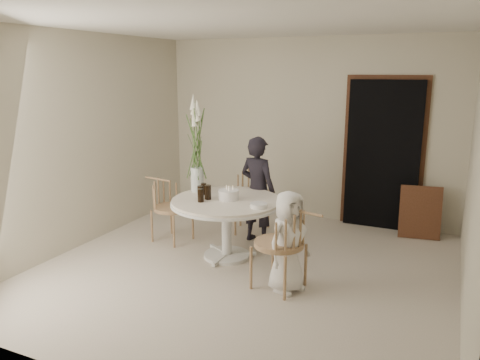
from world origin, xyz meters
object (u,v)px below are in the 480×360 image
at_px(chair_left, 165,200).
at_px(flower_vase, 197,146).
at_px(chair_far, 254,190).
at_px(chair_right, 290,238).
at_px(boy, 288,242).
at_px(birthday_cake, 229,195).
at_px(table, 227,208).
at_px(girl, 258,190).

distance_m(chair_left, flower_vase, 0.93).
distance_m(chair_far, chair_right, 1.97).
height_order(boy, flower_vase, flower_vase).
relative_size(birthday_cake, flower_vase, 0.20).
relative_size(table, flower_vase, 1.09).
height_order(chair_right, chair_left, chair_right).
bearing_deg(birthday_cake, table, -174.68).
bearing_deg(boy, chair_far, 57.91).
xyz_separation_m(chair_far, chair_right, (1.09, -1.63, 0.00)).
distance_m(chair_left, girl, 1.24).
relative_size(chair_right, boy, 0.84).
bearing_deg(flower_vase, chair_far, 66.75).
xyz_separation_m(chair_far, flower_vase, (-0.39, -0.91, 0.73)).
bearing_deg(chair_far, boy, -71.09).
bearing_deg(chair_right, chair_left, -98.21).
xyz_separation_m(chair_far, boy, (1.08, -1.63, -0.04)).
distance_m(boy, birthday_cake, 1.10).
bearing_deg(table, chair_far, 96.08).
height_order(chair_far, chair_left, chair_far).
height_order(chair_right, boy, boy).
relative_size(table, boy, 1.25).
distance_m(birthday_cake, flower_vase, 0.77).
distance_m(chair_right, birthday_cake, 1.11).
relative_size(chair_far, chair_right, 0.99).
bearing_deg(chair_left, flower_vase, -84.10).
xyz_separation_m(table, chair_far, (-0.12, 1.10, -0.04)).
bearing_deg(girl, chair_left, 33.85).
relative_size(table, birthday_cake, 5.49).
height_order(chair_right, flower_vase, flower_vase).
bearing_deg(chair_far, table, -98.52).
bearing_deg(boy, chair_right, -82.52).
relative_size(chair_left, boy, 0.78).
distance_m(chair_right, flower_vase, 1.80).
height_order(boy, birthday_cake, boy).
bearing_deg(chair_far, birthday_cake, -97.02).
bearing_deg(table, chair_left, 167.74).
distance_m(chair_far, birthday_cake, 1.13).
relative_size(table, chair_right, 1.49).
xyz_separation_m(girl, birthday_cake, (-0.10, -0.65, 0.08)).
xyz_separation_m(chair_right, chair_left, (-2.00, 0.75, -0.04)).
height_order(chair_left, flower_vase, flower_vase).
height_order(table, flower_vase, flower_vase).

